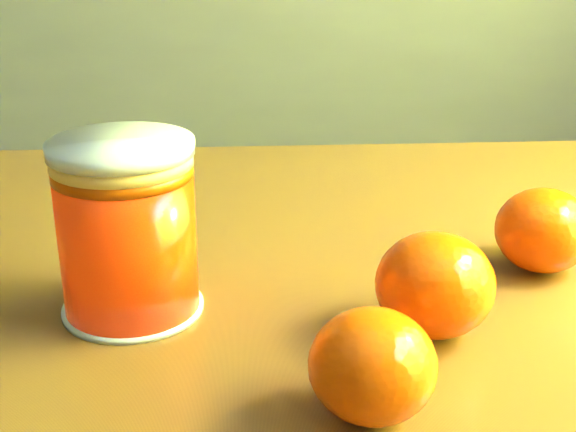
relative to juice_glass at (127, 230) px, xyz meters
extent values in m
cube|color=brown|center=(0.15, -0.03, -0.07)|extent=(1.06, 0.77, 0.04)
cylinder|color=#FF2F05|center=(0.00, 0.00, -0.01)|extent=(0.08, 0.08, 0.09)
cylinder|color=#FCC767|center=(0.00, 0.00, 0.04)|extent=(0.08, 0.08, 0.01)
cylinder|color=silver|center=(0.00, 0.00, 0.05)|extent=(0.08, 0.08, 0.01)
ellipsoid|color=#E54904|center=(0.17, -0.05, -0.02)|extent=(0.07, 0.07, 0.06)
ellipsoid|color=#E54904|center=(0.27, 0.02, -0.02)|extent=(0.07, 0.07, 0.06)
ellipsoid|color=#E54904|center=(0.12, -0.12, -0.03)|extent=(0.08, 0.08, 0.05)
camera|label=1|loc=(0.04, -0.44, 0.18)|focal=50.00mm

